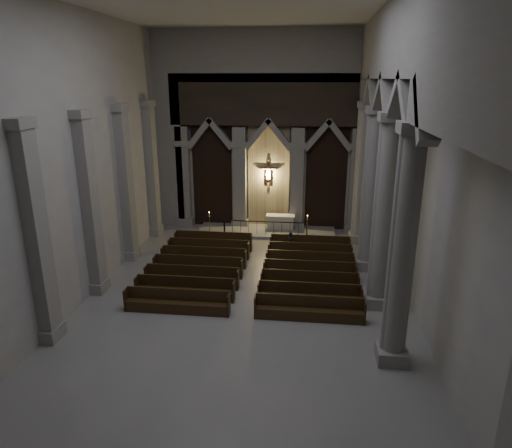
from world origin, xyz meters
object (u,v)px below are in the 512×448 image
Objects in this scene: altar at (280,222)px; pews at (253,272)px; candle_stand_left at (210,231)px; worshipper at (290,243)px; candle_stand_right at (307,233)px; altar_rail at (265,226)px.

pews is at bearing -96.69° from altar.
candle_stand_left reaches higher than worshipper.
candle_stand_right is (1.67, -1.30, -0.20)m from altar.
candle_stand_left reaches higher than pews.
worshipper is at bearing -78.11° from altar.
candle_stand_right reaches higher than altar_rail.
worshipper is (1.64, 3.50, 0.28)m from pews.
candle_stand_left is 1.36× the size of worshipper.
pews is 3.87m from worshipper.
altar is 3.83m from worshipper.
candle_stand_right is 6.46m from pews.
pews is (3.31, -5.52, -0.12)m from candle_stand_left.
candle_stand_right is 0.15× the size of pews.
altar_rail is 0.52× the size of pews.
candle_stand_left is at bearing 178.79° from worshipper.
altar is 0.18× the size of pews.
altar_rail is 3.09m from worshipper.
worshipper is at bearing -57.92° from altar_rail.
altar_rail is at bearing 90.00° from pews.
altar_rail is 4.27× the size of worshipper.
altar_rail is at bearing 176.23° from candle_stand_right.
candle_stand_left is at bearing -175.83° from candle_stand_right.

